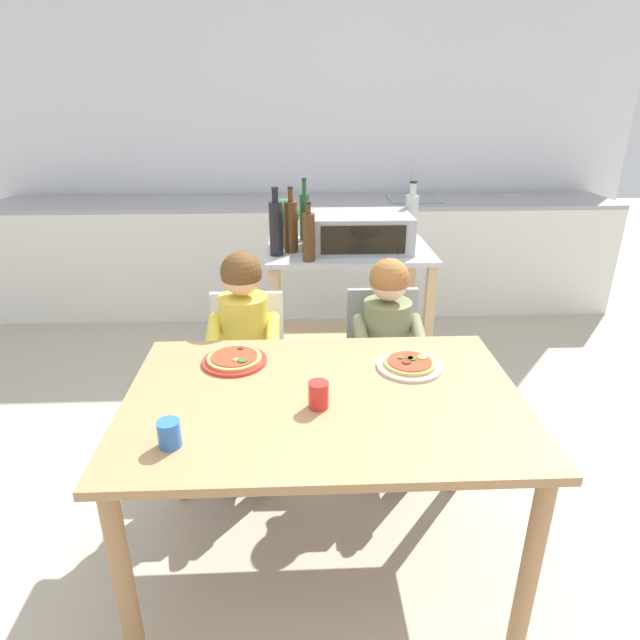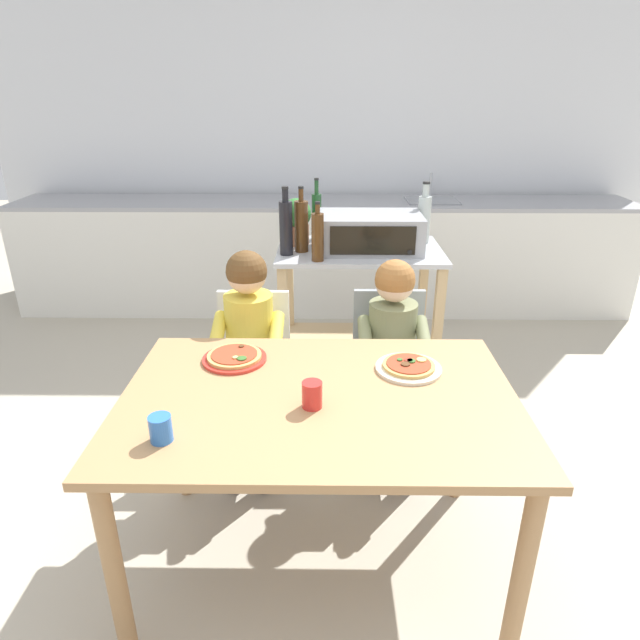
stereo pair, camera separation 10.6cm
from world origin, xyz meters
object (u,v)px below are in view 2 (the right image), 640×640
at_px(bottle_brown_beer, 301,226).
at_px(dining_chair_right, 389,363).
at_px(kitchen_island_cart, 358,299).
at_px(bottle_clear_vinegar, 286,227).
at_px(pizza_plate_red_rimmed, 235,357).
at_px(bottle_squat_spirits, 317,215).
at_px(dining_table, 319,420).
at_px(child_in_olive_shirt, 393,344).
at_px(drinking_cup_blue, 161,429).
at_px(child_in_yellow_shirt, 248,340).
at_px(dining_chair_left, 254,364).
at_px(pizza_plate_cream, 409,367).
at_px(drinking_cup_red, 312,395).
at_px(bottle_tall_green_wine, 424,218).
at_px(potted_herb_plant, 296,220).
at_px(bottle_dark_olive_oil, 318,236).
at_px(toaster_oven, 370,232).

height_order(bottle_brown_beer, dining_chair_right, bottle_brown_beer).
bearing_deg(kitchen_island_cart, bottle_clear_vinegar, -163.77).
xyz_separation_m(kitchen_island_cart, dining_chair_right, (0.12, -0.59, -0.11)).
bearing_deg(pizza_plate_red_rimmed, bottle_squat_spirits, 77.34).
xyz_separation_m(dining_table, child_in_olive_shirt, (0.33, 0.63, -0.01)).
distance_m(kitchen_island_cart, drinking_cup_blue, 1.75).
bearing_deg(kitchen_island_cart, child_in_yellow_shirt, -126.33).
height_order(dining_chair_left, pizza_plate_cream, dining_chair_left).
distance_m(child_in_olive_shirt, drinking_cup_red, 0.80).
relative_size(kitchen_island_cart, drinking_cup_blue, 11.09).
xyz_separation_m(dining_table, child_in_yellow_shirt, (-0.33, 0.62, 0.01)).
xyz_separation_m(bottle_tall_green_wine, drinking_cup_blue, (-1.04, -1.74, -0.24)).
relative_size(bottle_tall_green_wine, drinking_cup_red, 3.83).
height_order(bottle_tall_green_wine, drinking_cup_red, bottle_tall_green_wine).
bearing_deg(potted_herb_plant, dining_chair_right, -55.26).
bearing_deg(drinking_cup_blue, potted_herb_plant, 79.54).
xyz_separation_m(bottle_brown_beer, bottle_tall_green_wine, (0.69, 0.19, 0.00)).
distance_m(bottle_dark_olive_oil, dining_chair_right, 0.73).
xyz_separation_m(potted_herb_plant, dining_table, (0.15, -1.44, -0.37)).
bearing_deg(dining_chair_left, child_in_olive_shirt, -8.97).
bearing_deg(dining_table, child_in_olive_shirt, 62.61).
bearing_deg(bottle_dark_olive_oil, bottle_squat_spirits, 91.70).
height_order(toaster_oven, bottle_brown_beer, bottle_brown_beer).
distance_m(bottle_clear_vinegar, pizza_plate_cream, 1.19).
distance_m(dining_chair_left, pizza_plate_cream, 0.90).
bearing_deg(toaster_oven, potted_herb_plant, 164.09).
xyz_separation_m(bottle_dark_olive_oil, dining_table, (0.02, -1.12, -0.36)).
relative_size(bottle_brown_beer, pizza_plate_red_rimmed, 1.43).
distance_m(bottle_brown_beer, dining_chair_left, 0.81).
height_order(child_in_olive_shirt, drinking_cup_blue, child_in_olive_shirt).
xyz_separation_m(bottle_dark_olive_oil, drinking_cup_red, (0.00, -1.19, -0.22)).
relative_size(bottle_clear_vinegar, drinking_cup_blue, 4.38).
bearing_deg(drinking_cup_red, child_in_olive_shirt, 63.58).
bearing_deg(child_in_yellow_shirt, kitchen_island_cart, 53.67).
xyz_separation_m(kitchen_island_cart, dining_chair_left, (-0.53, -0.61, -0.11)).
xyz_separation_m(dining_chair_left, child_in_yellow_shirt, (0.00, -0.12, 0.19)).
relative_size(bottle_squat_spirits, pizza_plate_cream, 1.45).
distance_m(bottle_squat_spirits, child_in_olive_shirt, 1.06).
height_order(pizza_plate_red_rimmed, pizza_plate_cream, same).
bearing_deg(bottle_tall_green_wine, kitchen_island_cart, -159.80).
relative_size(dining_chair_right, drinking_cup_blue, 9.89).
relative_size(kitchen_island_cart, dining_chair_right, 1.12).
bearing_deg(toaster_oven, dining_chair_right, -83.41).
relative_size(bottle_tall_green_wine, pizza_plate_cream, 1.42).
distance_m(child_in_olive_shirt, pizza_plate_red_rimmed, 0.77).
bearing_deg(kitchen_island_cart, pizza_plate_cream, -84.09).
distance_m(dining_table, dining_chair_left, 0.82).
bearing_deg(bottle_dark_olive_oil, bottle_tall_green_wine, 31.26).
bearing_deg(potted_herb_plant, bottle_dark_olive_oil, -69.08).
bearing_deg(bottle_clear_vinegar, drinking_cup_red, -82.59).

